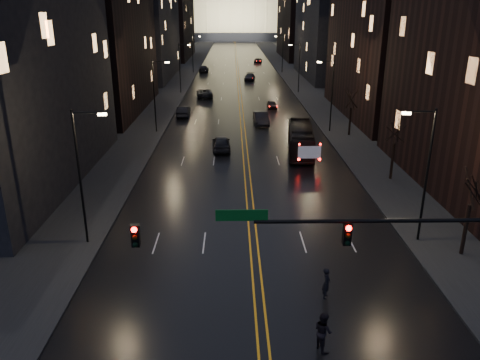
{
  "coord_description": "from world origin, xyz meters",
  "views": [
    {
      "loc": [
        -1.37,
        -17.86,
        14.55
      ],
      "look_at": [
        -0.9,
        10.67,
        4.2
      ],
      "focal_mm": 35.0,
      "sensor_mm": 36.0,
      "label": 1
    }
  ],
  "objects_px": {
    "oncoming_car_a": "(221,143)",
    "pedestrian_a": "(326,283)",
    "oncoming_car_b": "(183,111)",
    "pedestrian_b": "(323,331)",
    "traffic_signal": "(402,244)",
    "bus": "(301,139)",
    "receding_car_a": "(261,118)"
  },
  "relations": [
    {
      "from": "bus",
      "to": "traffic_signal",
      "type": "bearing_deg",
      "value": -84.12
    },
    {
      "from": "traffic_signal",
      "to": "bus",
      "type": "bearing_deg",
      "value": 89.84
    },
    {
      "from": "traffic_signal",
      "to": "oncoming_car_a",
      "type": "xyz_separation_m",
      "value": [
        -8.52,
        32.02,
        -4.28
      ]
    },
    {
      "from": "bus",
      "to": "oncoming_car_a",
      "type": "bearing_deg",
      "value": 178.89
    },
    {
      "from": "bus",
      "to": "oncoming_car_b",
      "type": "distance_m",
      "value": 23.55
    },
    {
      "from": "traffic_signal",
      "to": "receding_car_a",
      "type": "distance_m",
      "value": 44.61
    },
    {
      "from": "traffic_signal",
      "to": "pedestrian_a",
      "type": "xyz_separation_m",
      "value": [
        -2.31,
        3.6,
        -4.22
      ]
    },
    {
      "from": "oncoming_car_a",
      "to": "pedestrian_a",
      "type": "xyz_separation_m",
      "value": [
        6.21,
        -28.41,
        0.07
      ]
    },
    {
      "from": "oncoming_car_a",
      "to": "oncoming_car_b",
      "type": "height_order",
      "value": "oncoming_car_a"
    },
    {
      "from": "pedestrian_b",
      "to": "pedestrian_a",
      "type": "bearing_deg",
      "value": -36.02
    },
    {
      "from": "bus",
      "to": "pedestrian_a",
      "type": "xyz_separation_m",
      "value": [
        -2.39,
        -27.34,
        -0.6
      ]
    },
    {
      "from": "pedestrian_a",
      "to": "pedestrian_b",
      "type": "xyz_separation_m",
      "value": [
        -0.93,
        -4.05,
        0.08
      ]
    },
    {
      "from": "oncoming_car_b",
      "to": "pedestrian_a",
      "type": "bearing_deg",
      "value": 104.11
    },
    {
      "from": "oncoming_car_a",
      "to": "pedestrian_b",
      "type": "xyz_separation_m",
      "value": [
        5.28,
        -32.47,
        0.15
      ]
    },
    {
      "from": "pedestrian_b",
      "to": "receding_car_a",
      "type": "bearing_deg",
      "value": -22.89
    },
    {
      "from": "bus",
      "to": "pedestrian_a",
      "type": "relative_size",
      "value": 6.01
    },
    {
      "from": "bus",
      "to": "oncoming_car_a",
      "type": "distance_m",
      "value": 8.7
    },
    {
      "from": "traffic_signal",
      "to": "oncoming_car_b",
      "type": "bearing_deg",
      "value": 106.23
    },
    {
      "from": "oncoming_car_a",
      "to": "pedestrian_a",
      "type": "distance_m",
      "value": 29.09
    },
    {
      "from": "pedestrian_b",
      "to": "oncoming_car_b",
      "type": "bearing_deg",
      "value": -10.5
    },
    {
      "from": "oncoming_car_b",
      "to": "pedestrian_a",
      "type": "relative_size",
      "value": 2.67
    },
    {
      "from": "oncoming_car_a",
      "to": "pedestrian_b",
      "type": "distance_m",
      "value": 32.89
    },
    {
      "from": "oncoming_car_b",
      "to": "pedestrian_b",
      "type": "height_order",
      "value": "pedestrian_b"
    },
    {
      "from": "traffic_signal",
      "to": "pedestrian_a",
      "type": "distance_m",
      "value": 6.01
    },
    {
      "from": "bus",
      "to": "receding_car_a",
      "type": "distance_m",
      "value": 13.8
    },
    {
      "from": "receding_car_a",
      "to": "oncoming_car_b",
      "type": "bearing_deg",
      "value": 151.64
    },
    {
      "from": "oncoming_car_b",
      "to": "pedestrian_a",
      "type": "xyz_separation_m",
      "value": [
        12.1,
        -45.88,
        0.11
      ]
    },
    {
      "from": "oncoming_car_a",
      "to": "pedestrian_a",
      "type": "bearing_deg",
      "value": 99.52
    },
    {
      "from": "bus",
      "to": "pedestrian_b",
      "type": "height_order",
      "value": "bus"
    },
    {
      "from": "receding_car_a",
      "to": "bus",
      "type": "bearing_deg",
      "value": -78.36
    },
    {
      "from": "bus",
      "to": "receding_car_a",
      "type": "relative_size",
      "value": 2.08
    },
    {
      "from": "oncoming_car_b",
      "to": "traffic_signal",
      "type": "bearing_deg",
      "value": 105.57
    }
  ]
}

